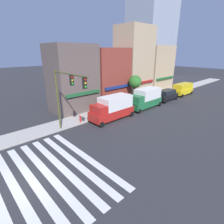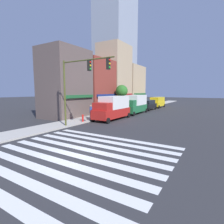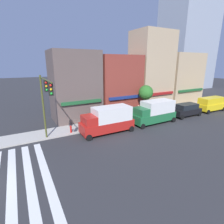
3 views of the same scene
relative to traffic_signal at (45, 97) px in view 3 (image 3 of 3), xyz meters
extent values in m
cube|color=silver|center=(-3.33, -4.29, -4.91)|extent=(0.58, 10.80, 0.01)
cube|color=silver|center=(-2.23, -4.29, -4.91)|extent=(0.58, 10.80, 0.01)
cube|color=silver|center=(-1.14, -4.29, -4.91)|extent=(0.58, 10.80, 0.01)
cube|color=brown|center=(5.02, 7.21, -0.16)|extent=(6.31, 5.00, 9.50)
cube|color=#1E592D|center=(5.02, 4.56, -1.91)|extent=(5.36, 0.30, 0.40)
cube|color=maroon|center=(11.81, 7.21, -0.40)|extent=(6.66, 5.00, 9.02)
cube|color=navy|center=(11.81, 4.56, -1.91)|extent=(5.66, 0.30, 0.40)
cube|color=tan|center=(18.64, 7.21, 1.58)|extent=(6.45, 5.00, 12.98)
cube|color=maroon|center=(18.64, 4.56, -1.91)|extent=(5.49, 0.30, 0.40)
cube|color=tan|center=(26.17, 7.21, -0.08)|extent=(7.62, 5.00, 9.65)
cube|color=#1E592D|center=(26.17, 4.56, -1.91)|extent=(6.48, 0.30, 0.40)
cube|color=#939EAD|center=(46.70, 23.27, 19.08)|extent=(15.53, 11.12, 47.98)
cylinder|color=#474C1E|center=(0.00, 2.11, -1.54)|extent=(0.18, 0.18, 6.74)
cylinder|color=#474C1E|center=(0.00, -0.82, 1.63)|extent=(0.12, 5.86, 0.12)
cube|color=black|center=(0.00, -1.11, 1.10)|extent=(0.32, 0.24, 0.95)
sphere|color=red|center=(0.00, -1.24, 1.40)|extent=(0.18, 0.18, 0.18)
sphere|color=#EAAD14|center=(0.00, -1.24, 1.10)|extent=(0.18, 0.18, 0.18)
sphere|color=green|center=(0.00, -1.24, 0.80)|extent=(0.18, 0.18, 0.18)
cube|color=black|center=(0.00, -3.17, 1.10)|extent=(0.32, 0.24, 0.95)
sphere|color=red|center=(0.00, -3.30, 1.40)|extent=(0.18, 0.18, 0.18)
sphere|color=#EAAD14|center=(0.00, -3.30, 1.10)|extent=(0.18, 0.18, 0.18)
sphere|color=green|center=(0.00, -3.30, 0.80)|extent=(0.18, 0.18, 0.18)
cube|color=#B21E19|center=(6.49, 0.41, -4.02)|extent=(6.21, 2.24, 1.10)
cube|color=silver|center=(7.11, 0.41, -2.67)|extent=(4.35, 2.22, 1.60)
cube|color=#B21E19|center=(4.50, 0.41, -3.02)|extent=(1.75, 2.10, 0.90)
cylinder|color=black|center=(3.79, 1.51, -4.57)|extent=(0.68, 0.22, 0.68)
cylinder|color=black|center=(3.79, -0.69, -4.57)|extent=(0.68, 0.22, 0.68)
cylinder|color=black|center=(9.18, 1.51, -4.57)|extent=(0.68, 0.22, 0.68)
cylinder|color=black|center=(9.18, -0.69, -4.57)|extent=(0.68, 0.22, 0.68)
cube|color=#1E6638|center=(13.57, 0.41, -4.02)|extent=(6.23, 2.29, 1.10)
cube|color=silver|center=(14.19, 0.41, -2.67)|extent=(4.37, 2.27, 1.60)
cube|color=#1E6638|center=(11.58, 0.41, -3.02)|extent=(1.77, 2.12, 0.90)
cylinder|color=black|center=(10.88, 1.51, -4.57)|extent=(0.68, 0.22, 0.68)
cylinder|color=black|center=(10.88, -0.69, -4.57)|extent=(0.68, 0.22, 0.68)
cylinder|color=black|center=(16.26, 1.51, -4.57)|extent=(0.68, 0.22, 0.68)
cylinder|color=black|center=(16.26, -0.69, -4.57)|extent=(0.68, 0.22, 0.68)
cube|color=black|center=(20.09, 0.41, -4.15)|extent=(4.75, 2.04, 0.85)
cube|color=black|center=(20.09, 0.41, -3.35)|extent=(3.34, 1.84, 0.75)
cylinder|color=black|center=(18.15, 1.36, -4.57)|extent=(0.68, 0.22, 0.68)
cylinder|color=black|center=(18.15, -0.54, -4.57)|extent=(0.68, 0.22, 0.68)
cylinder|color=black|center=(22.04, 1.36, -4.57)|extent=(0.68, 0.22, 0.68)
cylinder|color=black|center=(22.04, -0.54, -4.57)|extent=(0.68, 0.22, 0.68)
cube|color=yellow|center=(26.25, 0.41, -4.07)|extent=(5.05, 2.13, 1.00)
cube|color=yellow|center=(26.25, 0.41, -3.07)|extent=(4.79, 1.96, 1.00)
cylinder|color=black|center=(24.16, 1.41, -4.57)|extent=(0.68, 0.22, 0.68)
cylinder|color=black|center=(24.16, -0.59, -4.57)|extent=(0.68, 0.22, 0.68)
cylinder|color=black|center=(28.35, 1.41, -4.57)|extent=(0.68, 0.22, 0.68)
cylinder|color=black|center=(28.35, -0.59, -4.57)|extent=(0.68, 0.22, 0.68)
cylinder|color=#23232D|center=(13.18, 3.33, -4.34)|extent=(0.26, 0.26, 0.85)
cylinder|color=slate|center=(13.18, 3.33, -3.56)|extent=(0.32, 0.32, 0.70)
sphere|color=tan|center=(13.18, 3.33, -3.10)|extent=(0.22, 0.22, 0.22)
cylinder|color=#23232D|center=(4.83, 2.59, -4.34)|extent=(0.26, 0.26, 0.85)
cylinder|color=#2D4C9E|center=(4.83, 2.59, -3.56)|extent=(0.32, 0.32, 0.70)
sphere|color=tan|center=(4.83, 2.59, -3.10)|extent=(0.22, 0.22, 0.22)
cylinder|color=red|center=(2.69, 2.11, -4.44)|extent=(0.20, 0.20, 0.65)
sphere|color=red|center=(2.69, 2.11, -4.04)|extent=(0.24, 0.24, 0.24)
cylinder|color=brown|center=(14.35, 3.21, -3.34)|extent=(0.24, 0.24, 2.84)
sphere|color=#286623|center=(14.35, 3.21, -1.19)|extent=(2.11, 2.11, 2.11)
camera|label=1|loc=(-8.24, -15.28, 3.60)|focal=28.00mm
camera|label=2|loc=(-12.78, -11.32, -1.19)|focal=28.00mm
camera|label=3|loc=(-2.25, -16.57, 2.95)|focal=28.00mm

